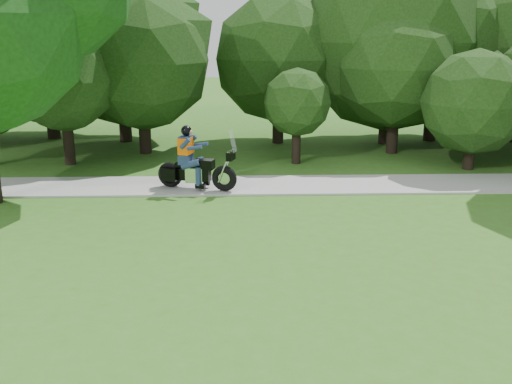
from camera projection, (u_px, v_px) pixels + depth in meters
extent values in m
plane|color=#39651C|center=(442.00, 305.00, 9.97)|extent=(100.00, 100.00, 0.00)
cube|color=#9A9A95|center=(353.00, 184.00, 17.65)|extent=(60.00, 2.20, 0.06)
cylinder|color=black|center=(393.00, 130.00, 22.07)|extent=(0.44, 0.44, 1.78)
sphere|color=#14330F|center=(397.00, 67.00, 21.41)|extent=(4.70, 4.70, 4.70)
cylinder|color=black|center=(296.00, 144.00, 20.38)|extent=(0.32, 0.32, 1.41)
sphere|color=#14330F|center=(297.00, 102.00, 19.97)|extent=(2.41, 2.41, 2.41)
cylinder|color=black|center=(53.00, 118.00, 25.11)|extent=(0.56, 0.56, 1.80)
sphere|color=#14330F|center=(45.00, 43.00, 24.23)|extent=(7.13, 7.13, 7.13)
cylinder|color=black|center=(145.00, 130.00, 22.03)|extent=(0.46, 0.46, 1.80)
sphere|color=#14330F|center=(141.00, 61.00, 21.31)|extent=(5.23, 5.23, 5.23)
cylinder|color=black|center=(386.00, 122.00, 23.94)|extent=(0.57, 0.57, 1.80)
sphere|color=#14330F|center=(391.00, 41.00, 23.03)|extent=(7.36, 7.36, 7.36)
cylinder|color=black|center=(125.00, 121.00, 24.37)|extent=(0.52, 0.52, 1.80)
sphere|color=#14330F|center=(120.00, 49.00, 23.55)|extent=(6.43, 6.43, 6.43)
cylinder|color=black|center=(469.00, 153.00, 19.56)|extent=(0.38, 0.38, 1.14)
sphere|color=#14330F|center=(475.00, 102.00, 19.09)|extent=(3.57, 3.57, 3.57)
cylinder|color=black|center=(68.00, 140.00, 20.17)|extent=(0.38, 0.38, 1.80)
sphere|color=#14330F|center=(63.00, 80.00, 19.60)|extent=(3.65, 3.65, 3.65)
cylinder|color=black|center=(431.00, 120.00, 24.57)|extent=(0.52, 0.52, 1.80)
sphere|color=#14330F|center=(437.00, 48.00, 23.75)|extent=(6.47, 6.47, 6.47)
cylinder|color=black|center=(278.00, 122.00, 24.07)|extent=(0.47, 0.47, 1.80)
sphere|color=#14330F|center=(279.00, 58.00, 23.34)|extent=(5.34, 5.34, 5.34)
torus|color=black|center=(170.00, 175.00, 17.14)|extent=(0.81, 0.44, 0.77)
torus|color=black|center=(224.00, 178.00, 16.70)|extent=(0.81, 0.44, 0.77)
cube|color=black|center=(190.00, 174.00, 16.96)|extent=(1.26, 0.62, 0.35)
cube|color=silver|center=(196.00, 175.00, 16.91)|extent=(0.62, 0.52, 0.44)
cube|color=black|center=(204.00, 164.00, 16.75)|extent=(0.65, 0.49, 0.29)
cube|color=black|center=(186.00, 165.00, 16.91)|extent=(0.65, 0.51, 0.11)
cylinder|color=silver|center=(226.00, 166.00, 16.58)|extent=(0.43, 0.18, 0.99)
cylinder|color=silver|center=(231.00, 150.00, 16.40)|extent=(0.25, 0.69, 0.04)
cube|color=black|center=(169.00, 175.00, 16.88)|extent=(0.48, 0.26, 0.38)
cube|color=black|center=(175.00, 171.00, 17.34)|extent=(0.48, 0.26, 0.38)
cube|color=navy|center=(186.00, 159.00, 16.87)|extent=(0.44, 0.50, 0.27)
cube|color=navy|center=(186.00, 146.00, 16.76)|extent=(0.41, 0.53, 0.62)
cube|color=#FF6205|center=(186.00, 146.00, 16.75)|extent=(0.46, 0.58, 0.49)
sphere|color=black|center=(186.00, 131.00, 16.62)|extent=(0.31, 0.31, 0.31)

